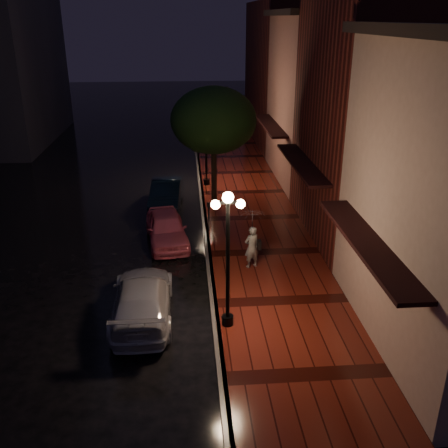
# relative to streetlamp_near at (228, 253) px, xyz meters

# --- Properties ---
(ground) EXTENTS (120.00, 120.00, 0.00)m
(ground) POSITION_rel_streetlamp_near_xyz_m (-0.35, 5.00, -2.60)
(ground) COLOR black
(ground) RESTS_ON ground
(sidewalk) EXTENTS (4.50, 60.00, 0.15)m
(sidewalk) POSITION_rel_streetlamp_near_xyz_m (1.90, 5.00, -2.53)
(sidewalk) COLOR #4B150D
(sidewalk) RESTS_ON ground
(curb) EXTENTS (0.25, 60.00, 0.15)m
(curb) POSITION_rel_streetlamp_near_xyz_m (-0.35, 5.00, -2.53)
(curb) COLOR #595451
(curb) RESTS_ON ground
(storefront_mid) EXTENTS (5.00, 8.00, 11.00)m
(storefront_mid) POSITION_rel_streetlamp_near_xyz_m (6.65, 7.00, 2.90)
(storefront_mid) COLOR #511914
(storefront_mid) RESTS_ON ground
(storefront_far) EXTENTS (5.00, 8.00, 9.00)m
(storefront_far) POSITION_rel_streetlamp_near_xyz_m (6.65, 15.00, 1.90)
(storefront_far) COLOR #8C5951
(storefront_far) RESTS_ON ground
(storefront_extra) EXTENTS (5.00, 12.00, 10.00)m
(storefront_extra) POSITION_rel_streetlamp_near_xyz_m (6.65, 25.00, 2.40)
(storefront_extra) COLOR #511914
(storefront_extra) RESTS_ON ground
(streetlamp_near) EXTENTS (0.96, 0.36, 4.31)m
(streetlamp_near) POSITION_rel_streetlamp_near_xyz_m (0.00, 0.00, 0.00)
(streetlamp_near) COLOR black
(streetlamp_near) RESTS_ON sidewalk
(streetlamp_far) EXTENTS (0.96, 0.36, 4.31)m
(streetlamp_far) POSITION_rel_streetlamp_near_xyz_m (0.00, 14.00, 0.00)
(streetlamp_far) COLOR black
(streetlamp_far) RESTS_ON sidewalk
(street_tree) EXTENTS (4.16, 4.16, 5.80)m
(street_tree) POSITION_rel_streetlamp_near_xyz_m (0.26, 10.99, 1.64)
(street_tree) COLOR black
(street_tree) RESTS_ON sidewalk
(pink_car) EXTENTS (2.13, 4.15, 1.35)m
(pink_car) POSITION_rel_streetlamp_near_xyz_m (-2.04, 6.52, -1.92)
(pink_car) COLOR #D55870
(pink_car) RESTS_ON ground
(navy_car) EXTENTS (1.71, 4.24, 1.37)m
(navy_car) POSITION_rel_streetlamp_near_xyz_m (-2.17, 10.88, -1.92)
(navy_car) COLOR black
(navy_car) RESTS_ON ground
(silver_car) EXTENTS (1.95, 4.66, 1.34)m
(silver_car) POSITION_rel_streetlamp_near_xyz_m (-2.65, 0.84, -1.93)
(silver_car) COLOR #B4B4BC
(silver_car) RESTS_ON ground
(woman_with_umbrella) EXTENTS (0.95, 0.97, 2.29)m
(woman_with_umbrella) POSITION_rel_streetlamp_near_xyz_m (1.23, 3.77, -0.93)
(woman_with_umbrella) COLOR white
(woman_with_umbrella) RESTS_ON sidewalk
(parking_meter) EXTENTS (0.13, 0.11, 1.29)m
(parking_meter) POSITION_rel_streetlamp_near_xyz_m (-0.20, 7.44, -1.67)
(parking_meter) COLOR black
(parking_meter) RESTS_ON sidewalk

